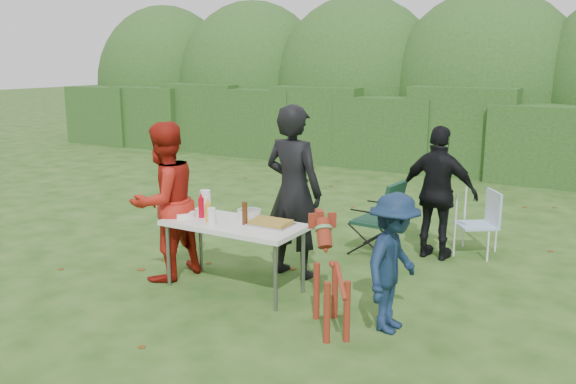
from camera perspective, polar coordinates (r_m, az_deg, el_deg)
The scene contains 20 objects.
ground at distance 6.40m, azimuth -2.74°, elevation -9.94°, with size 80.00×80.00×0.00m, color #1E4211.
hedge_row at distance 13.44m, azimuth 16.15°, elevation 5.20°, with size 22.00×1.40×1.70m, color #23471C.
shrub_backdrop at distance 14.93m, azimuth 17.87°, elevation 8.67°, with size 20.00×2.60×3.20m, color #3D6628.
folding_table at distance 6.45m, azimuth -5.06°, elevation -3.32°, with size 1.50×0.70×0.74m.
person_cook at distance 6.80m, azimuth 0.51°, elevation 0.04°, with size 0.71×0.47×1.95m, color black.
person_red_jacket at distance 6.87m, azimuth -11.50°, elevation -0.88°, with size 0.86×0.67×1.76m, color #A51B11.
person_black_puffy at distance 7.64m, azimuth 13.89°, elevation -0.10°, with size 0.96×0.40×1.64m, color black.
child at distance 5.57m, azimuth 9.82°, elevation -6.55°, with size 0.83×0.48×1.28m, color #10223E.
dog at distance 5.55m, azimuth 4.08°, elevation -8.21°, with size 1.01×0.40×0.96m, color maroon, non-canonical shape.
camping_chair at distance 7.75m, azimuth 8.28°, elevation -2.31°, with size 0.60×0.60×0.95m, color #133525, non-canonical shape.
lawn_chair at distance 8.01m, azimuth 17.22°, elevation -2.74°, with size 0.49×0.49×0.82m, color #4B96CC, non-canonical shape.
food_tray at distance 6.31m, azimuth -1.62°, elevation -3.05°, with size 0.45×0.30×0.02m, color #B7B7BA.
focaccia_bread at distance 6.30m, azimuth -1.62°, elevation -2.80°, with size 0.40×0.26×0.04m, color olive.
mustard_bottle at distance 6.48m, azimuth -7.50°, elevation -1.90°, with size 0.06×0.06×0.20m, color gold.
ketchup_bottle at distance 6.65m, azimuth -8.12°, elevation -1.47°, with size 0.06×0.06×0.22m, color #BE0017.
beer_bottle at distance 6.32m, azimuth -4.07°, elevation -2.00°, with size 0.06×0.06×0.24m, color #47230F.
paper_towel_roll at distance 6.83m, azimuth -7.74°, elevation -0.90°, with size 0.12×0.12×0.26m, color white.
cup_stack at distance 6.36m, azimuth -7.16°, elevation -2.28°, with size 0.08×0.08×0.18m, color white.
pasta_bowl at distance 6.57m, azimuth -3.65°, elevation -2.08°, with size 0.26×0.26×0.10m, color silver.
plate_stack at distance 6.74m, azimuth -9.69°, elevation -2.08°, with size 0.24×0.24×0.05m, color white.
Camera 1 is at (3.23, -4.95, 2.44)m, focal length 38.00 mm.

